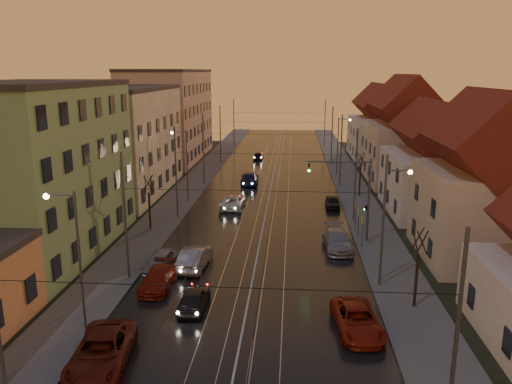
% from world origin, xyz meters
% --- Properties ---
extents(ground, '(160.00, 160.00, 0.00)m').
position_xyz_m(ground, '(0.00, 0.00, 0.00)').
color(ground, black).
rests_on(ground, ground).
extents(road, '(16.00, 120.00, 0.04)m').
position_xyz_m(road, '(0.00, 40.00, 0.02)').
color(road, black).
rests_on(road, ground).
extents(sidewalk_left, '(4.00, 120.00, 0.15)m').
position_xyz_m(sidewalk_left, '(-10.00, 40.00, 0.07)').
color(sidewalk_left, '#4C4C4C').
rests_on(sidewalk_left, ground).
extents(sidewalk_right, '(4.00, 120.00, 0.15)m').
position_xyz_m(sidewalk_right, '(10.00, 40.00, 0.07)').
color(sidewalk_right, '#4C4C4C').
rests_on(sidewalk_right, ground).
extents(tram_rail_0, '(0.06, 120.00, 0.03)m').
position_xyz_m(tram_rail_0, '(-2.20, 40.00, 0.06)').
color(tram_rail_0, gray).
rests_on(tram_rail_0, road).
extents(tram_rail_1, '(0.06, 120.00, 0.03)m').
position_xyz_m(tram_rail_1, '(-0.77, 40.00, 0.06)').
color(tram_rail_1, gray).
rests_on(tram_rail_1, road).
extents(tram_rail_2, '(0.06, 120.00, 0.03)m').
position_xyz_m(tram_rail_2, '(0.77, 40.00, 0.06)').
color(tram_rail_2, gray).
rests_on(tram_rail_2, road).
extents(tram_rail_3, '(0.06, 120.00, 0.03)m').
position_xyz_m(tram_rail_3, '(2.20, 40.00, 0.06)').
color(tram_rail_3, gray).
rests_on(tram_rail_3, road).
extents(apartment_left_1, '(10.00, 18.00, 13.00)m').
position_xyz_m(apartment_left_1, '(-17.50, 14.00, 6.50)').
color(apartment_left_1, '#6E935D').
rests_on(apartment_left_1, ground).
extents(apartment_left_2, '(10.00, 20.00, 12.00)m').
position_xyz_m(apartment_left_2, '(-17.50, 34.00, 6.00)').
color(apartment_left_2, tan).
rests_on(apartment_left_2, ground).
extents(apartment_left_3, '(10.00, 24.00, 14.00)m').
position_xyz_m(apartment_left_3, '(-17.50, 58.00, 7.00)').
color(apartment_left_3, '#A38069').
rests_on(apartment_left_3, ground).
extents(house_right_1, '(8.67, 10.20, 10.80)m').
position_xyz_m(house_right_1, '(17.00, 15.00, 5.45)').
color(house_right_1, beige).
rests_on(house_right_1, ground).
extents(house_right_2, '(9.18, 12.24, 9.20)m').
position_xyz_m(house_right_2, '(17.00, 28.00, 4.64)').
color(house_right_2, silver).
rests_on(house_right_2, ground).
extents(house_right_3, '(9.18, 14.28, 11.50)m').
position_xyz_m(house_right_3, '(17.00, 43.00, 5.80)').
color(house_right_3, beige).
rests_on(house_right_3, ground).
extents(house_right_4, '(9.18, 16.32, 10.00)m').
position_xyz_m(house_right_4, '(17.00, 61.00, 5.05)').
color(house_right_4, silver).
rests_on(house_right_4, ground).
extents(catenary_pole_r_0, '(0.16, 0.16, 9.00)m').
position_xyz_m(catenary_pole_r_0, '(8.60, -6.00, 4.50)').
color(catenary_pole_r_0, '#595B60').
rests_on(catenary_pole_r_0, ground).
extents(catenary_pole_l_1, '(0.16, 0.16, 9.00)m').
position_xyz_m(catenary_pole_l_1, '(-8.60, 9.00, 4.50)').
color(catenary_pole_l_1, '#595B60').
rests_on(catenary_pole_l_1, ground).
extents(catenary_pole_r_1, '(0.16, 0.16, 9.00)m').
position_xyz_m(catenary_pole_r_1, '(8.60, 9.00, 4.50)').
color(catenary_pole_r_1, '#595B60').
rests_on(catenary_pole_r_1, ground).
extents(catenary_pole_l_2, '(0.16, 0.16, 9.00)m').
position_xyz_m(catenary_pole_l_2, '(-8.60, 24.00, 4.50)').
color(catenary_pole_l_2, '#595B60').
rests_on(catenary_pole_l_2, ground).
extents(catenary_pole_r_2, '(0.16, 0.16, 9.00)m').
position_xyz_m(catenary_pole_r_2, '(8.60, 24.00, 4.50)').
color(catenary_pole_r_2, '#595B60').
rests_on(catenary_pole_r_2, ground).
extents(catenary_pole_l_3, '(0.16, 0.16, 9.00)m').
position_xyz_m(catenary_pole_l_3, '(-8.60, 39.00, 4.50)').
color(catenary_pole_l_3, '#595B60').
rests_on(catenary_pole_l_3, ground).
extents(catenary_pole_r_3, '(0.16, 0.16, 9.00)m').
position_xyz_m(catenary_pole_r_3, '(8.60, 39.00, 4.50)').
color(catenary_pole_r_3, '#595B60').
rests_on(catenary_pole_r_3, ground).
extents(catenary_pole_l_4, '(0.16, 0.16, 9.00)m').
position_xyz_m(catenary_pole_l_4, '(-8.60, 54.00, 4.50)').
color(catenary_pole_l_4, '#595B60').
rests_on(catenary_pole_l_4, ground).
extents(catenary_pole_r_4, '(0.16, 0.16, 9.00)m').
position_xyz_m(catenary_pole_r_4, '(8.60, 54.00, 4.50)').
color(catenary_pole_r_4, '#595B60').
rests_on(catenary_pole_r_4, ground).
extents(catenary_pole_l_5, '(0.16, 0.16, 9.00)m').
position_xyz_m(catenary_pole_l_5, '(-8.60, 72.00, 4.50)').
color(catenary_pole_l_5, '#595B60').
rests_on(catenary_pole_l_5, ground).
extents(catenary_pole_r_5, '(0.16, 0.16, 9.00)m').
position_xyz_m(catenary_pole_r_5, '(8.60, 72.00, 4.50)').
color(catenary_pole_r_5, '#595B60').
rests_on(catenary_pole_r_5, ground).
extents(street_lamp_0, '(1.75, 0.32, 8.00)m').
position_xyz_m(street_lamp_0, '(-9.10, 2.00, 4.89)').
color(street_lamp_0, '#595B60').
rests_on(street_lamp_0, ground).
extents(street_lamp_1, '(1.75, 0.32, 8.00)m').
position_xyz_m(street_lamp_1, '(9.10, 10.00, 4.89)').
color(street_lamp_1, '#595B60').
rests_on(street_lamp_1, ground).
extents(street_lamp_2, '(1.75, 0.32, 8.00)m').
position_xyz_m(street_lamp_2, '(-9.10, 30.00, 4.89)').
color(street_lamp_2, '#595B60').
rests_on(street_lamp_2, ground).
extents(street_lamp_3, '(1.75, 0.32, 8.00)m').
position_xyz_m(street_lamp_3, '(9.10, 46.00, 4.89)').
color(street_lamp_3, '#595B60').
rests_on(street_lamp_3, ground).
extents(traffic_light_mast, '(5.30, 0.32, 7.20)m').
position_xyz_m(traffic_light_mast, '(7.99, 18.00, 4.60)').
color(traffic_light_mast, '#595B60').
rests_on(traffic_light_mast, ground).
extents(bare_tree_0, '(1.09, 1.09, 5.11)m').
position_xyz_m(bare_tree_0, '(-10.20, 20.00, 2.49)').
color(bare_tree_0, black).
rests_on(bare_tree_0, ground).
extents(bare_tree_1, '(1.09, 1.09, 5.11)m').
position_xyz_m(bare_tree_1, '(10.20, 6.00, 2.49)').
color(bare_tree_1, black).
rests_on(bare_tree_1, ground).
extents(bare_tree_2, '(1.09, 1.09, 5.11)m').
position_xyz_m(bare_tree_2, '(10.40, 34.00, 2.49)').
color(bare_tree_2, black).
rests_on(bare_tree_2, ground).
extents(driving_car_0, '(1.60, 3.94, 1.34)m').
position_xyz_m(driving_car_0, '(-3.22, 4.96, 0.67)').
color(driving_car_0, black).
rests_on(driving_car_0, ground).
extents(driving_car_1, '(2.00, 4.88, 1.57)m').
position_xyz_m(driving_car_1, '(-4.42, 11.43, 0.79)').
color(driving_car_1, gray).
rests_on(driving_car_1, ground).
extents(driving_car_2, '(2.41, 5.06, 1.39)m').
position_xyz_m(driving_car_2, '(-3.60, 27.92, 0.70)').
color(driving_car_2, '#B3B3B3').
rests_on(driving_car_2, ground).
extents(driving_car_3, '(2.41, 5.46, 1.56)m').
position_xyz_m(driving_car_3, '(-2.80, 39.51, 0.78)').
color(driving_car_3, '#171D47').
rests_on(driving_car_3, ground).
extents(driving_car_4, '(1.60, 3.77, 1.27)m').
position_xyz_m(driving_car_4, '(-2.91, 57.78, 0.63)').
color(driving_car_4, black).
rests_on(driving_car_4, ground).
extents(parked_left_1, '(3.27, 5.96, 1.58)m').
position_xyz_m(parked_left_1, '(-6.54, -1.39, 0.79)').
color(parked_left_1, '#5E1A10').
rests_on(parked_left_1, ground).
extents(parked_left_2, '(1.86, 4.55, 1.32)m').
position_xyz_m(parked_left_2, '(-6.20, 7.76, 0.66)').
color(parked_left_2, maroon).
rests_on(parked_left_2, ground).
extents(parked_left_3, '(1.83, 4.42, 1.50)m').
position_xyz_m(parked_left_3, '(-6.79, 10.51, 0.75)').
color(parked_left_3, '#949499').
rests_on(parked_left_3, ground).
extents(parked_right_0, '(2.84, 5.26, 1.40)m').
position_xyz_m(parked_right_0, '(6.36, 2.92, 0.70)').
color(parked_right_0, maroon).
rests_on(parked_right_0, ground).
extents(parked_right_1, '(2.42, 5.31, 1.51)m').
position_xyz_m(parked_right_1, '(6.41, 16.22, 0.75)').
color(parked_right_1, '#9B9BA0').
rests_on(parked_right_1, ground).
extents(parked_right_2, '(1.49, 3.65, 1.24)m').
position_xyz_m(parked_right_2, '(6.94, 28.85, 0.62)').
color(parked_right_2, black).
rests_on(parked_right_2, ground).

